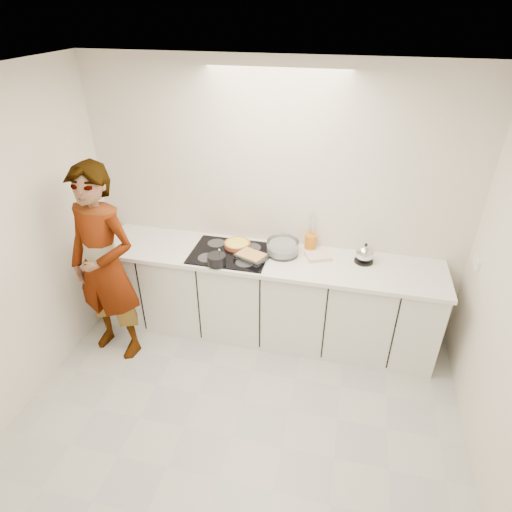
% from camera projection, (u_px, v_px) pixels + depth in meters
% --- Properties ---
extents(floor, '(3.60, 3.20, 0.00)m').
position_uv_depth(floor, '(232.00, 437.00, 3.38)').
color(floor, '#B9B9B0').
rests_on(floor, ground).
extents(ceiling, '(3.60, 3.20, 0.00)m').
position_uv_depth(ceiling, '(216.00, 91.00, 2.03)').
color(ceiling, white).
rests_on(ceiling, wall_back).
extents(wall_back, '(3.60, 0.00, 2.60)m').
position_uv_depth(wall_back, '(274.00, 205.00, 4.04)').
color(wall_back, silver).
rests_on(wall_back, ground).
extents(base_cabinets, '(3.20, 0.58, 0.87)m').
position_uv_depth(base_cabinets, '(266.00, 298.00, 4.22)').
color(base_cabinets, silver).
rests_on(base_cabinets, floor).
extents(countertop, '(3.24, 0.64, 0.04)m').
position_uv_depth(countertop, '(267.00, 259.00, 3.98)').
color(countertop, white).
rests_on(countertop, base_cabinets).
extents(hob, '(0.72, 0.54, 0.01)m').
position_uv_depth(hob, '(230.00, 253.00, 4.02)').
color(hob, black).
rests_on(hob, countertop).
extents(tart_dish, '(0.31, 0.31, 0.04)m').
position_uv_depth(tart_dish, '(237.00, 244.00, 4.11)').
color(tart_dish, '#B3532B').
rests_on(tart_dish, hob).
extents(saucepan, '(0.20, 0.20, 0.16)m').
position_uv_depth(saucepan, '(216.00, 260.00, 3.82)').
color(saucepan, black).
rests_on(saucepan, hob).
extents(baking_dish, '(0.32, 0.28, 0.05)m').
position_uv_depth(baking_dish, '(251.00, 256.00, 3.90)').
color(baking_dish, silver).
rests_on(baking_dish, hob).
extents(mixing_bowl, '(0.36, 0.36, 0.14)m').
position_uv_depth(mixing_bowl, '(283.00, 248.00, 3.99)').
color(mixing_bowl, silver).
rests_on(mixing_bowl, countertop).
extents(tea_towel, '(0.26, 0.23, 0.04)m').
position_uv_depth(tea_towel, '(318.00, 256.00, 3.95)').
color(tea_towel, white).
rests_on(tea_towel, countertop).
extents(kettle, '(0.19, 0.19, 0.19)m').
position_uv_depth(kettle, '(365.00, 254.00, 3.86)').
color(kettle, black).
rests_on(kettle, countertop).
extents(utensil_crock, '(0.14, 0.14, 0.14)m').
position_uv_depth(utensil_crock, '(311.00, 241.00, 4.08)').
color(utensil_crock, orange).
rests_on(utensil_crock, countertop).
extents(cook, '(0.76, 0.57, 1.89)m').
position_uv_depth(cook, '(104.00, 266.00, 3.77)').
color(cook, silver).
rests_on(cook, floor).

